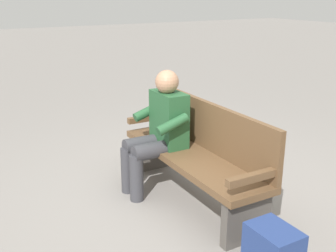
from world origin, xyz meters
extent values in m
plane|color=gray|center=(0.00, 0.00, 0.00)|extent=(40.00, 40.00, 0.00)
cube|color=brown|center=(0.00, 0.00, 0.42)|extent=(1.80, 0.50, 0.06)
cube|color=brown|center=(0.00, -0.21, 0.68)|extent=(1.80, 0.07, 0.45)
cube|color=brown|center=(-0.85, 0.01, 0.57)|extent=(0.07, 0.48, 0.06)
cube|color=brown|center=(0.85, -0.01, 0.57)|extent=(0.07, 0.48, 0.06)
cube|color=#4C4742|center=(-0.80, 0.01, 0.20)|extent=(0.08, 0.43, 0.39)
cube|color=#4C4742|center=(0.80, -0.01, 0.20)|extent=(0.08, 0.43, 0.39)
cube|color=#23512D|center=(0.32, 0.05, 0.71)|extent=(0.40, 0.22, 0.52)
sphere|color=#A87A5B|center=(0.32, 0.07, 1.07)|extent=(0.22, 0.22, 0.22)
cylinder|color=#38383D|center=(0.23, 0.26, 0.47)|extent=(0.15, 0.42, 0.15)
cylinder|color=#38383D|center=(0.43, 0.26, 0.47)|extent=(0.15, 0.42, 0.15)
cylinder|color=#38383D|center=(0.23, 0.45, 0.23)|extent=(0.13, 0.13, 0.45)
cylinder|color=#38383D|center=(0.43, 0.44, 0.23)|extent=(0.13, 0.13, 0.45)
cylinder|color=#23512D|center=(0.09, 0.15, 0.74)|extent=(0.09, 0.31, 0.18)
cylinder|color=#23512D|center=(0.57, 0.14, 0.74)|extent=(0.09, 0.31, 0.18)
camera|label=1|loc=(-2.93, 1.93, 1.87)|focal=44.27mm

